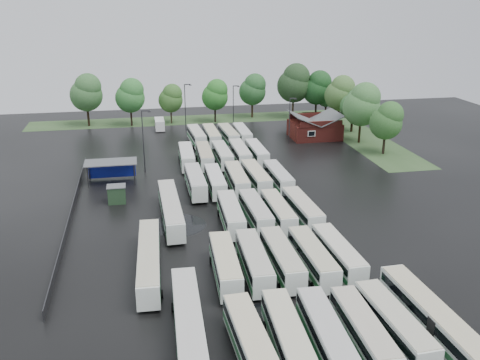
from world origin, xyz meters
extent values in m
plane|color=black|center=(0.00, 0.00, 0.00)|extent=(160.00, 160.00, 0.00)
cube|color=maroon|center=(24.00, 42.80, 1.70)|extent=(10.00, 8.00, 3.40)
cube|color=#4C4F51|center=(21.50, 42.80, 4.30)|extent=(5.07, 8.60, 2.19)
cube|color=#4C4F51|center=(26.50, 42.80, 4.30)|extent=(5.07, 8.60, 2.19)
cube|color=maroon|center=(24.00, 38.80, 3.90)|extent=(9.00, 0.20, 1.20)
cube|color=silver|center=(22.00, 38.75, 2.00)|extent=(1.60, 0.12, 1.20)
cylinder|color=#2D2D30|center=(-20.80, 20.00, 1.70)|extent=(0.16, 0.16, 3.40)
cylinder|color=#2D2D30|center=(-13.60, 20.00, 1.70)|extent=(0.16, 0.16, 3.40)
cylinder|color=#2D2D30|center=(-20.80, 23.20, 1.70)|extent=(0.16, 0.16, 3.40)
cylinder|color=#2D2D30|center=(-13.60, 23.20, 1.70)|extent=(0.16, 0.16, 3.40)
cube|color=#4C4F51|center=(-17.20, 21.60, 3.50)|extent=(8.20, 4.20, 0.15)
cube|color=navy|center=(-17.20, 23.50, 1.60)|extent=(7.60, 0.08, 2.60)
cube|color=#1D371E|center=(-16.20, 12.60, 1.25)|extent=(2.50, 2.00, 2.50)
cube|color=#4C4F51|center=(-16.20, 12.60, 2.56)|extent=(2.70, 2.20, 0.12)
cube|color=#314D26|center=(2.00, 64.80, 0.01)|extent=(80.00, 10.00, 0.01)
cube|color=#314D26|center=(34.00, 42.80, 0.01)|extent=(10.00, 50.00, 0.01)
cube|color=#2D2D30|center=(-22.20, 8.00, 0.60)|extent=(0.10, 50.00, 1.20)
cube|color=silver|center=(-4.43, -25.80, 1.70)|extent=(2.79, 11.25, 2.56)
cube|color=black|center=(-4.43, -25.80, 2.21)|extent=(2.83, 10.81, 0.82)
cube|color=#266536|center=(-4.43, -25.80, 1.14)|extent=(2.83, 11.03, 0.56)
cube|color=beige|center=(-4.43, -25.80, 3.02)|extent=(2.68, 10.91, 0.11)
cylinder|color=black|center=(-4.43, -22.22, 0.42)|extent=(2.37, 0.89, 0.89)
cube|color=silver|center=(-1.20, -25.66, 1.69)|extent=(2.73, 11.22, 2.55)
cube|color=black|center=(-1.20, -25.66, 2.20)|extent=(2.77, 10.77, 0.82)
cube|color=#316B43|center=(-1.20, -25.66, 1.13)|extent=(2.77, 11.00, 0.56)
cube|color=beige|center=(-1.20, -25.66, 3.02)|extent=(2.63, 10.88, 0.11)
cylinder|color=black|center=(-1.20, -22.10, 0.42)|extent=(2.37, 0.89, 0.89)
cube|color=silver|center=(2.06, -25.94, 1.69)|extent=(2.83, 11.23, 2.55)
cube|color=black|center=(2.06, -25.94, 2.20)|extent=(2.87, 10.79, 0.82)
cube|color=#1E7435|center=(2.06, -25.94, 1.13)|extent=(2.87, 11.01, 0.56)
cube|color=#B0AFAB|center=(2.06, -25.94, 3.02)|extent=(2.73, 10.89, 0.11)
cylinder|color=black|center=(2.06, -22.38, 0.42)|extent=(2.37, 0.89, 0.89)
cube|color=silver|center=(5.32, -26.27, 1.67)|extent=(2.56, 11.06, 2.52)
cube|color=black|center=(5.32, -26.27, 2.18)|extent=(2.61, 10.62, 0.81)
cube|color=#2F653A|center=(5.32, -26.27, 1.12)|extent=(2.60, 10.84, 0.56)
cube|color=#B7AF9A|center=(5.32, -26.27, 2.98)|extent=(2.46, 10.73, 0.11)
cylinder|color=black|center=(5.32, -22.74, 0.41)|extent=(2.34, 0.88, 0.88)
cube|color=silver|center=(8.32, -25.85, 1.70)|extent=(2.81, 11.29, 2.57)
cube|color=black|center=(8.32, -25.85, 2.22)|extent=(2.85, 10.85, 0.82)
cube|color=#326A40|center=(8.32, -25.85, 1.14)|extent=(2.85, 11.07, 0.56)
cube|color=#B9B59D|center=(8.32, -25.85, 3.03)|extent=(2.70, 10.95, 0.11)
cylinder|color=black|center=(8.32, -22.27, 0.42)|extent=(2.38, 0.90, 0.90)
cube|color=silver|center=(-4.29, -12.27, 1.70)|extent=(2.78, 11.29, 2.57)
cube|color=black|center=(-4.29, -12.27, 2.22)|extent=(2.82, 10.85, 0.82)
cube|color=#2C6B3F|center=(-4.29, -12.27, 1.14)|extent=(2.82, 11.07, 0.57)
cube|color=beige|center=(-4.29, -12.27, 3.04)|extent=(2.67, 10.95, 0.11)
cylinder|color=black|center=(-4.29, -15.85, 0.42)|extent=(2.38, 0.90, 0.90)
cylinder|color=black|center=(-4.29, -8.68, 0.42)|extent=(2.38, 0.90, 0.90)
cube|color=silver|center=(-1.11, -12.13, 1.70)|extent=(2.66, 11.27, 2.57)
cube|color=black|center=(-1.11, -12.13, 2.22)|extent=(2.71, 10.83, 0.82)
cube|color=#22783B|center=(-1.11, -12.13, 1.14)|extent=(2.70, 11.05, 0.57)
cube|color=#B1AE9E|center=(-1.11, -12.13, 3.04)|extent=(2.56, 10.93, 0.11)
cylinder|color=black|center=(-1.11, -15.71, 0.42)|extent=(2.38, 0.90, 0.90)
cylinder|color=black|center=(-1.11, -8.54, 0.42)|extent=(2.38, 0.90, 0.90)
cube|color=silver|center=(1.99, -12.07, 1.71)|extent=(2.37, 11.23, 2.57)
cube|color=black|center=(1.99, -12.07, 2.22)|extent=(2.42, 10.78, 0.82)
cube|color=#1D652C|center=(1.99, -12.07, 1.14)|extent=(2.42, 11.01, 0.57)
cube|color=#B2AF98|center=(1.99, -12.07, 3.04)|extent=(2.28, 10.90, 0.11)
cylinder|color=black|center=(1.99, -15.66, 0.42)|extent=(2.39, 0.90, 0.90)
cylinder|color=black|center=(1.99, -8.47, 0.42)|extent=(2.39, 0.90, 0.90)
cube|color=silver|center=(5.34, -12.55, 1.71)|extent=(2.51, 11.28, 2.58)
cube|color=black|center=(5.34, -12.55, 2.23)|extent=(2.56, 10.83, 0.83)
cube|color=#256934|center=(5.34, -12.55, 1.14)|extent=(2.55, 11.06, 0.57)
cube|color=#B8B494|center=(5.34, -12.55, 3.05)|extent=(2.41, 10.94, 0.11)
cylinder|color=black|center=(5.34, -16.15, 0.42)|extent=(2.39, 0.90, 0.90)
cylinder|color=black|center=(5.34, -8.95, 0.42)|extent=(2.39, 0.90, 0.90)
cube|color=silver|center=(8.39, -12.18, 1.69)|extent=(2.59, 11.14, 2.54)
cube|color=black|center=(8.39, -12.18, 2.19)|extent=(2.63, 10.69, 0.81)
cube|color=#1B6833|center=(8.39, -12.18, 1.13)|extent=(2.63, 10.92, 0.56)
cube|color=beige|center=(8.39, -12.18, 3.00)|extent=(2.49, 10.80, 0.11)
cylinder|color=black|center=(8.39, -15.73, 0.42)|extent=(2.35, 0.89, 0.89)
cylinder|color=black|center=(8.39, -8.64, 0.42)|extent=(2.35, 0.89, 0.89)
cube|color=silver|center=(-1.32, 1.13, 1.70)|extent=(2.70, 11.26, 2.57)
cube|color=black|center=(-1.32, 1.13, 2.22)|extent=(2.74, 10.82, 0.82)
cube|color=#216931|center=(-1.32, 1.13, 1.14)|extent=(2.74, 11.04, 0.56)
cube|color=beige|center=(-1.32, 1.13, 3.03)|extent=(2.59, 10.93, 0.11)
cylinder|color=black|center=(-1.32, -2.45, 0.42)|extent=(2.38, 0.90, 0.90)
cylinder|color=black|center=(-1.32, 4.71, 0.42)|extent=(2.38, 0.90, 0.90)
cube|color=silver|center=(2.04, 1.37, 1.67)|extent=(2.52, 11.02, 2.51)
cube|color=black|center=(2.04, 1.37, 2.17)|extent=(2.57, 10.58, 0.80)
cube|color=#297541|center=(2.04, 1.37, 1.12)|extent=(2.56, 10.80, 0.55)
cube|color=#B1AFA5|center=(2.04, 1.37, 2.97)|extent=(2.42, 10.69, 0.11)
cylinder|color=black|center=(2.04, -2.15, 0.41)|extent=(2.33, 0.88, 0.88)
cylinder|color=black|center=(2.04, 4.88, 0.41)|extent=(2.33, 0.88, 0.88)
cube|color=silver|center=(5.00, 0.93, 1.64)|extent=(2.35, 10.82, 2.48)
cube|color=black|center=(5.00, 0.93, 2.14)|extent=(2.40, 10.39, 0.79)
cube|color=#346B44|center=(5.00, 0.93, 1.10)|extent=(2.39, 10.61, 0.54)
cube|color=beige|center=(5.00, 0.93, 2.93)|extent=(2.26, 10.50, 0.11)
cylinder|color=black|center=(5.00, -2.53, 0.41)|extent=(2.30, 0.86, 0.86)
cylinder|color=black|center=(5.00, 4.38, 0.41)|extent=(2.30, 0.86, 0.86)
cube|color=silver|center=(8.32, 0.93, 1.69)|extent=(2.69, 11.20, 2.55)
cube|color=black|center=(8.32, 0.93, 2.20)|extent=(2.73, 10.76, 0.82)
cube|color=#38714A|center=(8.32, 0.93, 1.13)|extent=(2.73, 10.98, 0.56)
cube|color=beige|center=(8.32, 0.93, 3.01)|extent=(2.59, 10.87, 0.11)
cylinder|color=black|center=(8.32, -2.64, 0.42)|extent=(2.37, 0.89, 0.89)
cylinder|color=black|center=(8.32, 4.49, 0.42)|extent=(2.37, 0.89, 0.89)
cube|color=silver|center=(-4.43, 14.72, 1.71)|extent=(2.38, 11.23, 2.57)
cube|color=black|center=(-4.43, 14.72, 2.22)|extent=(2.43, 10.78, 0.82)
cube|color=#317144|center=(-4.43, 14.72, 1.14)|extent=(2.42, 11.01, 0.57)
cube|color=#B5B4B2|center=(-4.43, 14.72, 3.04)|extent=(2.28, 10.89, 0.11)
cylinder|color=black|center=(-4.43, 11.13, 0.42)|extent=(2.38, 0.90, 0.90)
cylinder|color=black|center=(-4.43, 18.31, 0.42)|extent=(2.38, 0.90, 0.90)
cube|color=silver|center=(-1.39, 14.50, 1.62)|extent=(2.41, 10.70, 2.44)
cube|color=black|center=(-1.39, 14.50, 2.11)|extent=(2.46, 10.27, 0.78)
cube|color=#25713A|center=(-1.39, 14.50, 1.08)|extent=(2.45, 10.49, 0.54)
cube|color=silver|center=(-1.39, 14.50, 2.89)|extent=(2.32, 10.38, 0.11)
cylinder|color=black|center=(-1.39, 11.09, 0.40)|extent=(2.27, 0.85, 0.85)
cylinder|color=black|center=(-1.39, 17.91, 0.40)|extent=(2.27, 0.85, 0.85)
cube|color=silver|center=(2.00, 14.62, 1.69)|extent=(2.52, 11.17, 2.55)
cube|color=black|center=(2.00, 14.62, 2.20)|extent=(2.57, 10.73, 0.82)
cube|color=#327640|center=(2.00, 14.62, 1.13)|extent=(2.57, 10.95, 0.56)
cube|color=beige|center=(2.00, 14.62, 3.02)|extent=(2.42, 10.84, 0.11)
cylinder|color=black|center=(2.00, 11.06, 0.42)|extent=(2.37, 0.89, 0.89)
cylinder|color=black|center=(2.00, 18.18, 0.42)|extent=(2.37, 0.89, 0.89)
cube|color=silver|center=(5.11, 14.95, 1.70)|extent=(2.70, 11.26, 2.57)
cube|color=black|center=(5.11, 14.95, 2.22)|extent=(2.74, 10.82, 0.82)
cube|color=#346B3F|center=(5.11, 14.95, 1.14)|extent=(2.73, 11.04, 0.56)
cube|color=beige|center=(5.11, 14.95, 3.03)|extent=(2.59, 10.92, 0.11)
cylinder|color=black|center=(5.11, 11.37, 0.42)|extent=(2.38, 0.90, 0.90)
cylinder|color=black|center=(5.11, 18.53, 0.42)|extent=(2.38, 0.90, 0.90)
cube|color=silver|center=(8.57, 14.52, 1.65)|extent=(2.44, 10.88, 2.48)
cube|color=black|center=(8.57, 14.52, 2.15)|extent=(2.48, 10.44, 0.80)
cube|color=#296D3E|center=(8.57, 14.52, 1.10)|extent=(2.48, 10.66, 0.55)
cube|color=#B3B2B0|center=(8.57, 14.52, 2.94)|extent=(2.34, 10.55, 0.11)
cylinder|color=black|center=(8.57, 11.05, 0.41)|extent=(2.30, 0.87, 0.87)
cylinder|color=black|center=(8.57, 17.99, 0.41)|extent=(2.30, 0.87, 0.87)
cube|color=silver|center=(-4.46, 28.36, 1.67)|extent=(2.66, 11.06, 2.52)
cube|color=black|center=(-4.46, 28.36, 2.18)|extent=(2.70, 10.62, 0.81)
cube|color=#2C713B|center=(-4.46, 28.36, 1.12)|extent=(2.70, 10.84, 0.55)
cube|color=silver|center=(-4.46, 28.36, 2.98)|extent=(2.56, 10.73, 0.11)
cylinder|color=black|center=(-4.46, 24.84, 0.41)|extent=(2.34, 0.88, 0.88)
cylinder|color=black|center=(-4.46, 31.88, 0.41)|extent=(2.34, 0.88, 0.88)
cube|color=silver|center=(-1.28, 28.10, 1.67)|extent=(2.63, 11.02, 2.51)
cube|color=black|center=(-1.28, 28.10, 2.17)|extent=(2.67, 10.58, 0.80)
cube|color=#2F7843|center=(-1.28, 28.10, 1.11)|extent=(2.67, 10.80, 0.55)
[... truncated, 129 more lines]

